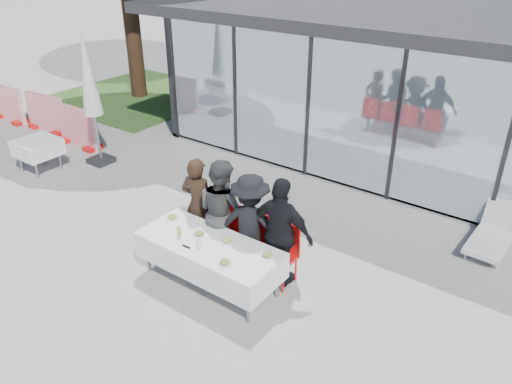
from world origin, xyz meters
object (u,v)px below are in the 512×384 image
juice_bottle (179,232)px  market_umbrella (89,83)px  plate_c (227,241)px  folded_eyeglasses (186,247)px  dining_table (209,255)px  plate_extra (225,263)px  plate_d (267,255)px  diner_c (250,224)px  lounger (495,232)px  diner_a (198,205)px  plate_a (173,217)px  diner_b (222,211)px  diner_chair_c (254,239)px  diner_chair_d (283,251)px  diner_chair_a (203,218)px  plate_b (199,234)px  diner_d (281,233)px  spare_table_left (38,148)px  diner_chair_b (226,227)px

juice_bottle → market_umbrella: market_umbrella is taller
plate_c → folded_eyeglasses: size_ratio=1.72×
dining_table → plate_c: bearing=39.9°
plate_extra → plate_d: bearing=53.6°
diner_c → folded_eyeglasses: bearing=46.0°
dining_table → lounger: 4.96m
dining_table → lounger: dining_table is taller
lounger → diner_c: bearing=-134.6°
diner_a → market_umbrella: bearing=-27.6°
plate_a → plate_d: bearing=1.1°
diner_b → plate_d: (1.20, -0.45, -0.11)m
diner_a → diner_c: diner_c is taller
diner_c → diner_chair_c: size_ratio=1.73×
diner_chair_d → plate_extra: size_ratio=4.06×
diner_chair_a → plate_extra: 1.71m
plate_d → plate_extra: 0.62m
diner_chair_c → plate_a: size_ratio=4.06×
diner_c → plate_b: 0.80m
diner_d → spare_table_left: (-6.68, 0.20, -0.34)m
diner_chair_c → folded_eyeglasses: 1.15m
diner_chair_d → lounger: bearing=50.7°
diner_b → diner_c: diner_b is taller
dining_table → plate_extra: size_ratio=9.41×
diner_chair_d → plate_d: 0.58m
diner_a → plate_b: diner_a is taller
spare_table_left → market_umbrella: (0.76, 1.07, 1.37)m
diner_b → plate_extra: size_ratio=7.41×
diner_chair_c → lounger: 4.23m
diner_d → plate_c: bearing=34.3°
plate_a → plate_extra: size_ratio=1.00×
plate_a → diner_chair_b: bearing=40.9°
dining_table → diner_a: (-0.80, 0.67, 0.30)m
diner_chair_c → plate_c: (-0.07, -0.57, 0.24)m
diner_chair_c → diner_d: (0.57, -0.08, 0.36)m
dining_table → diner_b: bearing=113.3°
dining_table → plate_extra: (0.54, -0.28, 0.24)m
diner_c → diner_d: bearing=162.3°
plate_d → diner_chair_c: bearing=140.3°
plate_extra → juice_bottle: 1.04m
plate_a → plate_extra: (1.48, -0.47, 0.00)m
diner_a → diner_chair_c: 1.12m
diner_c → juice_bottle: size_ratio=10.35×
diner_chair_b → diner_chair_c: bearing=0.0°
lounger → spare_table_left: bearing=-162.6°
diner_d → plate_b: 1.26m
plate_d → folded_eyeglasses: plate_d is taller
plate_c → market_umbrella: market_umbrella is taller
plate_c → plate_extra: same height
diner_chair_b → plate_b: 0.72m
diner_chair_b → plate_d: diner_chair_b is taller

